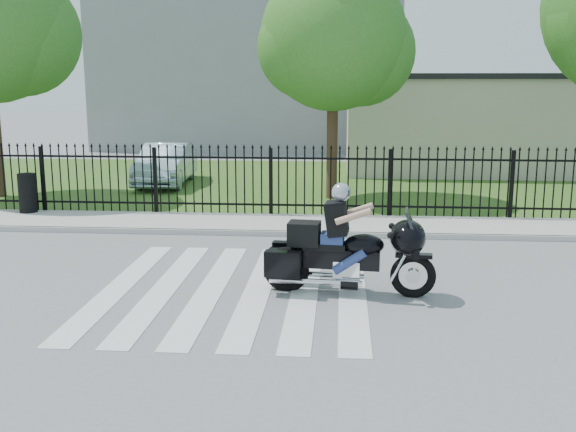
{
  "coord_description": "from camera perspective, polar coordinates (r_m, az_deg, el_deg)",
  "views": [
    {
      "loc": [
        1.78,
        -10.86,
        3.53
      ],
      "look_at": [
        0.8,
        1.43,
        1.0
      ],
      "focal_mm": 42.0,
      "sensor_mm": 36.0,
      "label": 1
    }
  ],
  "objects": [
    {
      "name": "crosswalk",
      "position": [
        11.56,
        -4.55,
        -6.2
      ],
      "size": [
        5.0,
        5.5,
        0.01
      ],
      "primitive_type": null,
      "color": "silver",
      "rests_on": "ground"
    },
    {
      "name": "motorcycle_rider",
      "position": [
        11.17,
        4.74,
        -2.7
      ],
      "size": [
        2.88,
        1.07,
        1.9
      ],
      "rotation": [
        0.0,
        0.0,
        -0.1
      ],
      "color": "black",
      "rests_on": "ground"
    },
    {
      "name": "grass_strip",
      "position": [
        23.2,
        0.1,
        2.86
      ],
      "size": [
        40.0,
        12.0,
        0.02
      ],
      "primitive_type": "cube",
      "color": "#355B1F",
      "rests_on": "ground"
    },
    {
      "name": "building_low_roof",
      "position": [
        27.37,
        15.87,
        11.31
      ],
      "size": [
        10.2,
        6.2,
        0.2
      ],
      "primitive_type": "cube",
      "color": "black",
      "rests_on": "building_low"
    },
    {
      "name": "building_tall",
      "position": [
        37.25,
        -2.93,
        15.38
      ],
      "size": [
        15.0,
        10.0,
        12.0
      ],
      "primitive_type": "cube",
      "color": "gray",
      "rests_on": "ground"
    },
    {
      "name": "tree_mid",
      "position": [
        19.9,
        3.87,
        14.84
      ],
      "size": [
        4.2,
        4.2,
        6.78
      ],
      "color": "#382316",
      "rests_on": "ground"
    },
    {
      "name": "parked_car",
      "position": [
        22.97,
        -10.31,
        4.34
      ],
      "size": [
        1.65,
        4.23,
        1.37
      ],
      "primitive_type": "imported",
      "rotation": [
        0.0,
        0.0,
        0.05
      ],
      "color": "#A8C2D4",
      "rests_on": "grass_strip"
    },
    {
      "name": "curb",
      "position": [
        15.37,
        -2.22,
        -1.47
      ],
      "size": [
        40.0,
        0.12,
        0.12
      ],
      "primitive_type": "cube",
      "color": "#ADAAA3",
      "rests_on": "ground"
    },
    {
      "name": "building_low",
      "position": [
        27.42,
        15.65,
        7.44
      ],
      "size": [
        10.0,
        6.0,
        3.5
      ],
      "primitive_type": "cube",
      "color": "#C1B4A0",
      "rests_on": "ground"
    },
    {
      "name": "sidewalk",
      "position": [
        16.34,
        -1.81,
        -0.68
      ],
      "size": [
        40.0,
        2.0,
        0.12
      ],
      "primitive_type": "cube",
      "color": "#ADAAA3",
      "rests_on": "ground"
    },
    {
      "name": "iron_fence",
      "position": [
        17.16,
        -1.46,
        2.78
      ],
      "size": [
        26.0,
        0.04,
        1.8
      ],
      "color": "black",
      "rests_on": "ground"
    },
    {
      "name": "ground",
      "position": [
        11.56,
        -4.55,
        -6.23
      ],
      "size": [
        120.0,
        120.0,
        0.0
      ],
      "primitive_type": "plane",
      "color": "slate",
      "rests_on": "ground"
    },
    {
      "name": "litter_bin",
      "position": [
        18.66,
        -21.2,
        1.84
      ],
      "size": [
        0.53,
        0.53,
        1.01
      ],
      "primitive_type": "cylinder",
      "rotation": [
        0.0,
        0.0,
        -0.21
      ],
      "color": "black",
      "rests_on": "sidewalk"
    }
  ]
}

